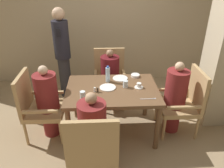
{
  "coord_description": "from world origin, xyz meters",
  "views": [
    {
      "loc": [
        -0.14,
        -2.71,
        2.27
      ],
      "look_at": [
        0.0,
        0.05,
        0.81
      ],
      "focal_mm": 35.0,
      "sensor_mm": 36.0,
      "label": 1
    }
  ],
  "objects_px": {
    "diner_in_right_chair": "(175,97)",
    "bowl_small": "(135,76)",
    "chair_left_side": "(37,104)",
    "diner_in_near_chair": "(93,134)",
    "chair_far_side": "(110,76)",
    "glass_tall_mid": "(125,84)",
    "plate_main_right": "(120,78)",
    "standing_host": "(63,52)",
    "glass_tall_near": "(83,95)",
    "water_bottle": "(108,75)",
    "chair_near_corner": "(93,147)",
    "diner_in_left_chair": "(48,101)",
    "chair_right_side": "(185,100)",
    "diner_in_far_chair": "(110,78)",
    "teacup_with_saucer": "(139,86)",
    "plate_main_left": "(108,87)"
  },
  "relations": [
    {
      "from": "diner_in_right_chair",
      "to": "bowl_small",
      "type": "height_order",
      "value": "diner_in_right_chair"
    },
    {
      "from": "chair_left_side",
      "to": "diner_in_near_chair",
      "type": "bearing_deg",
      "value": -41.98
    },
    {
      "from": "chair_far_side",
      "to": "glass_tall_mid",
      "type": "xyz_separation_m",
      "value": [
        0.19,
        -0.86,
        0.28
      ]
    },
    {
      "from": "plate_main_right",
      "to": "standing_host",
      "type": "bearing_deg",
      "value": 139.46
    },
    {
      "from": "chair_left_side",
      "to": "glass_tall_near",
      "type": "bearing_deg",
      "value": -19.5
    },
    {
      "from": "chair_far_side",
      "to": "water_bottle",
      "type": "height_order",
      "value": "water_bottle"
    },
    {
      "from": "diner_in_near_chair",
      "to": "plate_main_right",
      "type": "distance_m",
      "value": 1.14
    },
    {
      "from": "chair_near_corner",
      "to": "diner_in_left_chair",
      "type": "bearing_deg",
      "value": 126.68
    },
    {
      "from": "standing_host",
      "to": "water_bottle",
      "type": "height_order",
      "value": "standing_host"
    },
    {
      "from": "chair_far_side",
      "to": "water_bottle",
      "type": "xyz_separation_m",
      "value": [
        -0.05,
        -0.67,
        0.35
      ]
    },
    {
      "from": "plate_main_right",
      "to": "water_bottle",
      "type": "bearing_deg",
      "value": -155.14
    },
    {
      "from": "water_bottle",
      "to": "diner_in_near_chair",
      "type": "bearing_deg",
      "value": -102.13
    },
    {
      "from": "chair_right_side",
      "to": "diner_in_near_chair",
      "type": "xyz_separation_m",
      "value": [
        -1.35,
        -0.74,
        0.05
      ]
    },
    {
      "from": "chair_left_side",
      "to": "water_bottle",
      "type": "bearing_deg",
      "value": 12.25
    },
    {
      "from": "chair_left_side",
      "to": "diner_in_far_chair",
      "type": "height_order",
      "value": "diner_in_far_chair"
    },
    {
      "from": "chair_left_side",
      "to": "diner_in_far_chair",
      "type": "xyz_separation_m",
      "value": [
        1.08,
        0.74,
        0.03
      ]
    },
    {
      "from": "glass_tall_near",
      "to": "glass_tall_mid",
      "type": "distance_m",
      "value": 0.65
    },
    {
      "from": "plate_main_right",
      "to": "teacup_with_saucer",
      "type": "bearing_deg",
      "value": -51.01
    },
    {
      "from": "plate_main_right",
      "to": "glass_tall_mid",
      "type": "xyz_separation_m",
      "value": [
        0.05,
        -0.28,
        0.05
      ]
    },
    {
      "from": "plate_main_right",
      "to": "teacup_with_saucer",
      "type": "relative_size",
      "value": 1.87
    },
    {
      "from": "diner_in_near_chair",
      "to": "chair_left_side",
      "type": "bearing_deg",
      "value": 138.02
    },
    {
      "from": "chair_right_side",
      "to": "plate_main_right",
      "type": "xyz_separation_m",
      "value": [
        -0.94,
        0.31,
        0.24
      ]
    },
    {
      "from": "chair_right_side",
      "to": "standing_host",
      "type": "xyz_separation_m",
      "value": [
        -1.94,
        1.17,
        0.39
      ]
    },
    {
      "from": "diner_in_right_chair",
      "to": "plate_main_right",
      "type": "height_order",
      "value": "diner_in_right_chair"
    },
    {
      "from": "diner_in_left_chair",
      "to": "standing_host",
      "type": "bearing_deg",
      "value": 86.45
    },
    {
      "from": "diner_in_right_chair",
      "to": "bowl_small",
      "type": "bearing_deg",
      "value": 145.51
    },
    {
      "from": "chair_right_side",
      "to": "glass_tall_mid",
      "type": "bearing_deg",
      "value": 177.9
    },
    {
      "from": "chair_near_corner",
      "to": "plate_main_right",
      "type": "height_order",
      "value": "chair_near_corner"
    },
    {
      "from": "diner_in_left_chair",
      "to": "chair_near_corner",
      "type": "xyz_separation_m",
      "value": [
        0.67,
        -0.9,
        -0.05
      ]
    },
    {
      "from": "standing_host",
      "to": "diner_in_right_chair",
      "type": "bearing_deg",
      "value": -33.17
    },
    {
      "from": "diner_in_near_chair",
      "to": "plate_main_left",
      "type": "distance_m",
      "value": 0.82
    },
    {
      "from": "diner_in_far_chair",
      "to": "glass_tall_near",
      "type": "bearing_deg",
      "value": -112.02
    },
    {
      "from": "chair_far_side",
      "to": "plate_main_left",
      "type": "height_order",
      "value": "chair_far_side"
    },
    {
      "from": "diner_in_right_chair",
      "to": "glass_tall_mid",
      "type": "distance_m",
      "value": 0.77
    },
    {
      "from": "diner_in_far_chair",
      "to": "chair_near_corner",
      "type": "height_order",
      "value": "diner_in_far_chair"
    },
    {
      "from": "chair_far_side",
      "to": "plate_main_left",
      "type": "bearing_deg",
      "value": -94.1
    },
    {
      "from": "chair_near_corner",
      "to": "bowl_small",
      "type": "distance_m",
      "value": 1.45
    },
    {
      "from": "chair_far_side",
      "to": "diner_in_right_chair",
      "type": "xyz_separation_m",
      "value": [
        0.93,
        -0.9,
        0.06
      ]
    },
    {
      "from": "diner_in_far_chair",
      "to": "glass_tall_near",
      "type": "height_order",
      "value": "diner_in_far_chair"
    },
    {
      "from": "diner_in_right_chair",
      "to": "plate_main_right",
      "type": "xyz_separation_m",
      "value": [
        -0.79,
        0.31,
        0.18
      ]
    },
    {
      "from": "chair_left_side",
      "to": "diner_in_near_chair",
      "type": "xyz_separation_m",
      "value": [
        0.82,
        -0.74,
        0.05
      ]
    },
    {
      "from": "chair_near_corner",
      "to": "glass_tall_near",
      "type": "xyz_separation_m",
      "value": [
        -0.14,
        0.65,
        0.28
      ]
    },
    {
      "from": "chair_far_side",
      "to": "diner_in_far_chair",
      "type": "height_order",
      "value": "diner_in_far_chair"
    },
    {
      "from": "chair_left_side",
      "to": "plate_main_right",
      "type": "xyz_separation_m",
      "value": [
        1.23,
        0.31,
        0.24
      ]
    },
    {
      "from": "plate_main_right",
      "to": "glass_tall_near",
      "type": "distance_m",
      "value": 0.78
    },
    {
      "from": "bowl_small",
      "to": "glass_tall_near",
      "type": "distance_m",
      "value": 1.0
    },
    {
      "from": "chair_right_side",
      "to": "standing_host",
      "type": "distance_m",
      "value": 2.3
    },
    {
      "from": "diner_in_near_chair",
      "to": "glass_tall_near",
      "type": "height_order",
      "value": "diner_in_near_chair"
    },
    {
      "from": "diner_in_far_chair",
      "to": "teacup_with_saucer",
      "type": "distance_m",
      "value": 0.85
    },
    {
      "from": "chair_far_side",
      "to": "glass_tall_near",
      "type": "distance_m",
      "value": 1.24
    }
  ]
}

